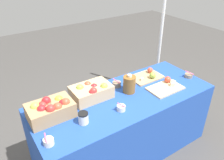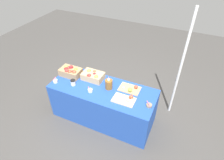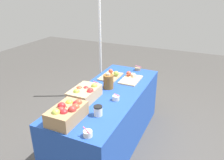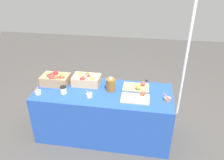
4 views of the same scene
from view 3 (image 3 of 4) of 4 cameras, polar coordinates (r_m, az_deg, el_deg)
ground_plane at (r=3.14m, az=-0.75°, el=-15.23°), size 10.00×10.00×0.00m
table at (r=2.93m, az=-0.79°, el=-9.55°), size 1.90×0.76×0.74m
apple_crate_left at (r=2.20m, az=-11.42°, el=-8.11°), size 0.39×0.26×0.19m
apple_crate_middle at (r=2.56m, az=-6.96°, el=-3.40°), size 0.39×0.26×0.17m
cutting_board_front at (r=3.10m, az=4.77°, el=0.43°), size 0.37×0.24×0.09m
cutting_board_back at (r=3.18m, az=-0.10°, el=1.19°), size 0.37×0.25×0.09m
sample_bowl_near at (r=2.86m, az=-4.22°, el=-1.37°), size 0.10×0.09×0.11m
sample_bowl_mid at (r=2.55m, az=1.01°, el=-4.59°), size 0.08×0.08×0.10m
sample_bowl_far at (r=1.99m, az=-6.23°, el=-13.45°), size 0.08×0.08×0.10m
sample_bowl_extra at (r=3.45m, az=6.59°, el=2.84°), size 0.10×0.10×0.09m
cider_jug at (r=2.81m, az=-0.91°, el=-0.39°), size 0.13×0.13×0.20m
coffee_cup at (r=2.26m, az=-3.60°, el=-7.84°), size 0.09×0.09×0.10m
tent_pole at (r=3.93m, az=-3.07°, el=9.96°), size 0.04×0.04×2.11m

